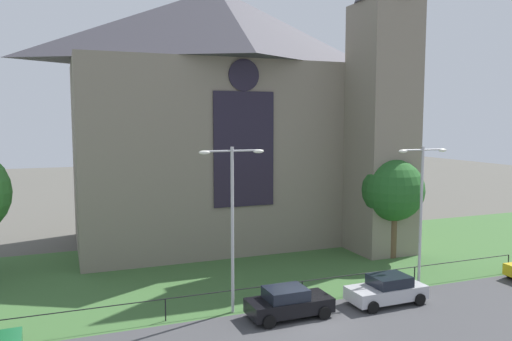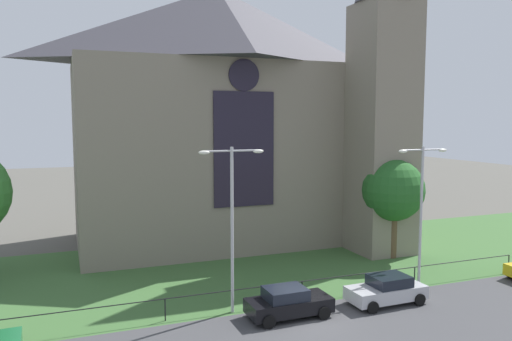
{
  "view_description": "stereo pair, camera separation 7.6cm",
  "coord_description": "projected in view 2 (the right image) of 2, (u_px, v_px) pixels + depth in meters",
  "views": [
    {
      "loc": [
        -10.81,
        -20.96,
        9.71
      ],
      "look_at": [
        0.36,
        8.0,
        6.59
      ],
      "focal_mm": 35.11,
      "sensor_mm": 36.0,
      "label": 1
    },
    {
      "loc": [
        -10.74,
        -20.98,
        9.71
      ],
      "look_at": [
        0.36,
        8.0,
        6.59
      ],
      "focal_mm": 35.11,
      "sensor_mm": 36.0,
      "label": 2
    }
  ],
  "objects": [
    {
      "name": "parked_car_black",
      "position": [
        288.0,
        303.0,
        24.7
      ],
      "size": [
        4.22,
        2.06,
        1.51
      ],
      "rotation": [
        0.0,
        0.0,
        0.01
      ],
      "color": "black",
      "rests_on": "ground"
    },
    {
      "name": "parked_car_silver",
      "position": [
        387.0,
        290.0,
        26.55
      ],
      "size": [
        4.23,
        2.09,
        1.51
      ],
      "rotation": [
        0.0,
        0.0,
        3.16
      ],
      "color": "#B7B7BC",
      "rests_on": "ground"
    },
    {
      "name": "church_building",
      "position": [
        230.0,
        113.0,
        39.82
      ],
      "size": [
        23.2,
        16.2,
        26.0
      ],
      "color": "gray",
      "rests_on": "ground"
    },
    {
      "name": "tree_right_near",
      "position": [
        393.0,
        191.0,
        35.1
      ],
      "size": [
        4.35,
        4.35,
        7.01
      ],
      "color": "brown",
      "rests_on": "ground"
    },
    {
      "name": "road_asphalt",
      "position": [
        328.0,
        338.0,
        22.43
      ],
      "size": [
        120.0,
        8.0,
        0.01
      ],
      "primitive_type": "cube",
      "color": "#424244",
      "rests_on": "ground"
    },
    {
      "name": "streetlamp_near",
      "position": [
        232.0,
        208.0,
        24.9
      ],
      "size": [
        3.37,
        0.26,
        8.42
      ],
      "color": "#B2B2B7",
      "rests_on": "ground"
    },
    {
      "name": "ground",
      "position": [
        240.0,
        265.0,
        33.58
      ],
      "size": [
        160.0,
        160.0,
        0.0
      ],
      "primitive_type": "plane",
      "color": "#56544C"
    },
    {
      "name": "iron_railing",
      "position": [
        302.0,
        284.0,
        26.84
      ],
      "size": [
        29.58,
        0.07,
        1.13
      ],
      "color": "black",
      "rests_on": "ground"
    },
    {
      "name": "streetlamp_far",
      "position": [
        421.0,
        198.0,
        29.03
      ],
      "size": [
        3.37,
        0.26,
        8.22
      ],
      "color": "#B2B2B7",
      "rests_on": "ground"
    },
    {
      "name": "grass_verge",
      "position": [
        251.0,
        274.0,
        31.72
      ],
      "size": [
        120.0,
        20.0,
        0.01
      ],
      "primitive_type": "cube",
      "color": "#3D6633",
      "rests_on": "ground"
    }
  ]
}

